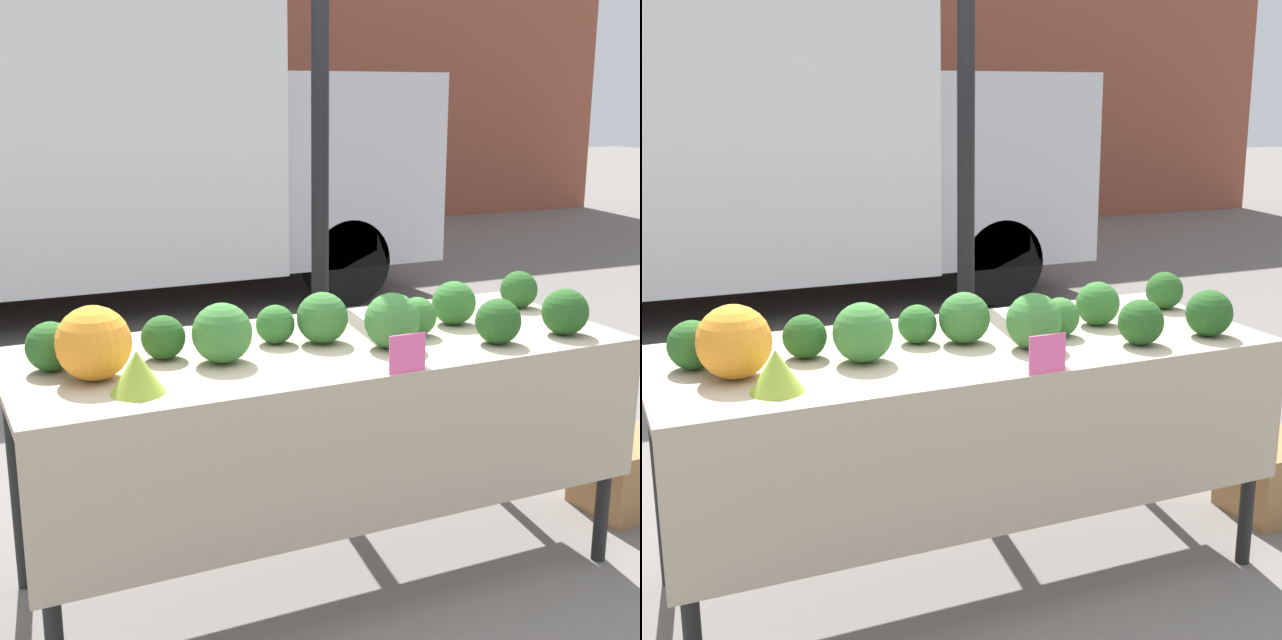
# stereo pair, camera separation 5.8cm
# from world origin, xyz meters

# --- Properties ---
(ground_plane) EXTENTS (40.00, 40.00, 0.00)m
(ground_plane) POSITION_xyz_m (0.00, 0.00, 0.00)
(ground_plane) COLOR slate
(building_facade) EXTENTS (16.00, 0.60, 5.25)m
(building_facade) POSITION_xyz_m (0.00, 8.10, 2.63)
(building_facade) COLOR brown
(building_facade) RESTS_ON ground_plane
(tent_pole) EXTENTS (0.07, 0.07, 2.58)m
(tent_pole) POSITION_xyz_m (0.31, 0.67, 1.29)
(tent_pole) COLOR black
(tent_pole) RESTS_ON ground_plane
(parked_truck) EXTENTS (5.14, 1.93, 2.37)m
(parked_truck) POSITION_xyz_m (0.02, 4.43, 1.26)
(parked_truck) COLOR white
(parked_truck) RESTS_ON ground_plane
(market_table) EXTENTS (2.01, 0.81, 0.83)m
(market_table) POSITION_xyz_m (0.00, -0.06, 0.73)
(market_table) COLOR tan
(market_table) RESTS_ON ground_plane
(orange_cauliflower) EXTENTS (0.22, 0.22, 0.22)m
(orange_cauliflower) POSITION_xyz_m (-0.74, -0.07, 0.94)
(orange_cauliflower) COLOR orange
(orange_cauliflower) RESTS_ON market_table
(romanesco_head) EXTENTS (0.15, 0.15, 0.12)m
(romanesco_head) POSITION_xyz_m (-0.66, -0.24, 0.89)
(romanesco_head) COLOR #93B238
(romanesco_head) RESTS_ON market_table
(broccoli_head_0) EXTENTS (0.18, 0.18, 0.18)m
(broccoli_head_0) POSITION_xyz_m (-0.36, -0.06, 0.93)
(broccoli_head_0) COLOR #387533
(broccoli_head_0) RESTS_ON market_table
(broccoli_head_1) EXTENTS (0.13, 0.13, 0.13)m
(broccoli_head_1) POSITION_xyz_m (0.34, -0.05, 0.90)
(broccoli_head_1) COLOR #336B2D
(broccoli_head_1) RESTS_ON market_table
(broccoli_head_2) EXTENTS (0.14, 0.14, 0.14)m
(broccoli_head_2) POSITION_xyz_m (-0.51, 0.05, 0.90)
(broccoli_head_2) COLOR #23511E
(broccoli_head_2) RESTS_ON market_table
(broccoli_head_3) EXTENTS (0.17, 0.17, 0.17)m
(broccoli_head_3) POSITION_xyz_m (0.01, 0.01, 0.92)
(broccoli_head_3) COLOR #336B2D
(broccoli_head_3) RESTS_ON market_table
(broccoli_head_4) EXTENTS (0.16, 0.16, 0.16)m
(broccoli_head_4) POSITION_xyz_m (0.80, -0.25, 0.91)
(broccoli_head_4) COLOR #23511E
(broccoli_head_4) RESTS_ON market_table
(broccoli_head_5) EXTENTS (0.15, 0.15, 0.15)m
(broccoli_head_5) POSITION_xyz_m (0.53, -0.25, 0.91)
(broccoli_head_5) COLOR #23511E
(broccoli_head_5) RESTS_ON market_table
(broccoli_head_6) EXTENTS (0.15, 0.15, 0.15)m
(broccoli_head_6) POSITION_xyz_m (-0.84, 0.07, 0.91)
(broccoli_head_6) COLOR #285B23
(broccoli_head_6) RESTS_ON market_table
(broccoli_head_7) EXTENTS (0.13, 0.13, 0.13)m
(broccoli_head_7) POSITION_xyz_m (-0.13, 0.07, 0.90)
(broccoli_head_7) COLOR #2D6628
(broccoli_head_7) RESTS_ON market_table
(broccoli_head_8) EXTENTS (0.16, 0.16, 0.16)m
(broccoli_head_8) POSITION_xyz_m (0.54, 0.03, 0.91)
(broccoli_head_8) COLOR #2D6628
(broccoli_head_8) RESTS_ON market_table
(broccoli_head_9) EXTENTS (0.14, 0.14, 0.14)m
(broccoli_head_9) POSITION_xyz_m (0.90, 0.14, 0.90)
(broccoli_head_9) COLOR #23511E
(broccoli_head_9) RESTS_ON market_table
(broccoli_head_10) EXTENTS (0.18, 0.18, 0.18)m
(broccoli_head_10) POSITION_xyz_m (0.19, -0.14, 0.92)
(broccoli_head_10) COLOR #387533
(broccoli_head_10) RESTS_ON market_table
(price_sign) EXTENTS (0.12, 0.01, 0.12)m
(price_sign) POSITION_xyz_m (0.10, -0.39, 0.89)
(price_sign) COLOR #F45B9E
(price_sign) RESTS_ON market_table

